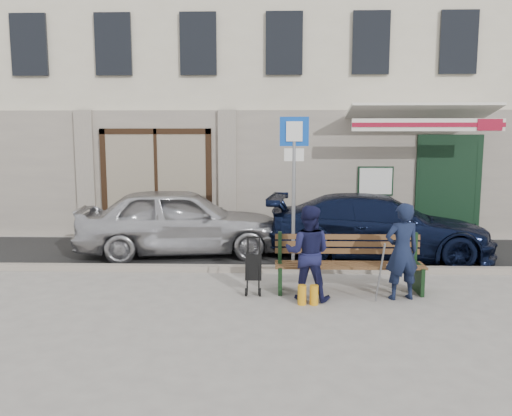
{
  "coord_description": "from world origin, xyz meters",
  "views": [
    {
      "loc": [
        -0.31,
        -7.62,
        2.44
      ],
      "look_at": [
        -0.58,
        1.6,
        1.2
      ],
      "focal_mm": 35.0,
      "sensor_mm": 36.0,
      "label": 1
    }
  ],
  "objects_px": {
    "bench": "(346,264)",
    "man": "(402,251)",
    "stroller": "(253,269)",
    "car_silver": "(181,221)",
    "parking_sign": "(294,167)",
    "woman": "(308,253)",
    "car_navy": "(379,226)"
  },
  "relations": [
    {
      "from": "bench",
      "to": "man",
      "type": "relative_size",
      "value": 1.59
    },
    {
      "from": "stroller",
      "to": "car_silver",
      "type": "bearing_deg",
      "value": 121.77
    },
    {
      "from": "parking_sign",
      "to": "man",
      "type": "relative_size",
      "value": 1.91
    },
    {
      "from": "bench",
      "to": "parking_sign",
      "type": "bearing_deg",
      "value": 120.51
    },
    {
      "from": "car_silver",
      "to": "man",
      "type": "xyz_separation_m",
      "value": [
        3.96,
        -2.96,
        0.02
      ]
    },
    {
      "from": "bench",
      "to": "man",
      "type": "height_order",
      "value": "man"
    },
    {
      "from": "bench",
      "to": "woman",
      "type": "xyz_separation_m",
      "value": [
        -0.65,
        -0.4,
        0.28
      ]
    },
    {
      "from": "car_silver",
      "to": "stroller",
      "type": "xyz_separation_m",
      "value": [
        1.66,
        -2.72,
        -0.34
      ]
    },
    {
      "from": "car_silver",
      "to": "bench",
      "type": "height_order",
      "value": "car_silver"
    },
    {
      "from": "parking_sign",
      "to": "woman",
      "type": "xyz_separation_m",
      "value": [
        0.15,
        -1.76,
        -1.22
      ]
    },
    {
      "from": "parking_sign",
      "to": "woman",
      "type": "bearing_deg",
      "value": -85.34
    },
    {
      "from": "bench",
      "to": "man",
      "type": "xyz_separation_m",
      "value": [
        0.8,
        -0.35,
        0.3
      ]
    },
    {
      "from": "parking_sign",
      "to": "car_silver",
      "type": "bearing_deg",
      "value": 152.01
    },
    {
      "from": "car_silver",
      "to": "parking_sign",
      "type": "bearing_deg",
      "value": -125.57
    },
    {
      "from": "woman",
      "to": "stroller",
      "type": "height_order",
      "value": "woman"
    },
    {
      "from": "car_navy",
      "to": "car_silver",
      "type": "bearing_deg",
      "value": 95.58
    },
    {
      "from": "car_navy",
      "to": "stroller",
      "type": "xyz_separation_m",
      "value": [
        -2.54,
        -2.55,
        -0.27
      ]
    },
    {
      "from": "car_navy",
      "to": "woman",
      "type": "relative_size",
      "value": 3.12
    },
    {
      "from": "car_navy",
      "to": "woman",
      "type": "bearing_deg",
      "value": 157.2
    },
    {
      "from": "car_silver",
      "to": "bench",
      "type": "bearing_deg",
      "value": -137.19
    },
    {
      "from": "man",
      "to": "parking_sign",
      "type": "bearing_deg",
      "value": -59.03
    },
    {
      "from": "man",
      "to": "car_navy",
      "type": "bearing_deg",
      "value": -107.0
    },
    {
      "from": "bench",
      "to": "car_silver",
      "type": "bearing_deg",
      "value": 140.49
    },
    {
      "from": "car_silver",
      "to": "car_navy",
      "type": "relative_size",
      "value": 0.94
    },
    {
      "from": "parking_sign",
      "to": "bench",
      "type": "height_order",
      "value": "parking_sign"
    },
    {
      "from": "man",
      "to": "stroller",
      "type": "distance_m",
      "value": 2.34
    },
    {
      "from": "car_navy",
      "to": "man",
      "type": "distance_m",
      "value": 2.8
    },
    {
      "from": "man",
      "to": "car_silver",
      "type": "bearing_deg",
      "value": -48.87
    },
    {
      "from": "car_navy",
      "to": "bench",
      "type": "height_order",
      "value": "car_navy"
    },
    {
      "from": "parking_sign",
      "to": "stroller",
      "type": "xyz_separation_m",
      "value": [
        -0.7,
        -1.47,
        -1.56
      ]
    },
    {
      "from": "bench",
      "to": "stroller",
      "type": "xyz_separation_m",
      "value": [
        -1.5,
        -0.11,
        -0.06
      ]
    },
    {
      "from": "car_silver",
      "to": "man",
      "type": "distance_m",
      "value": 4.94
    }
  ]
}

